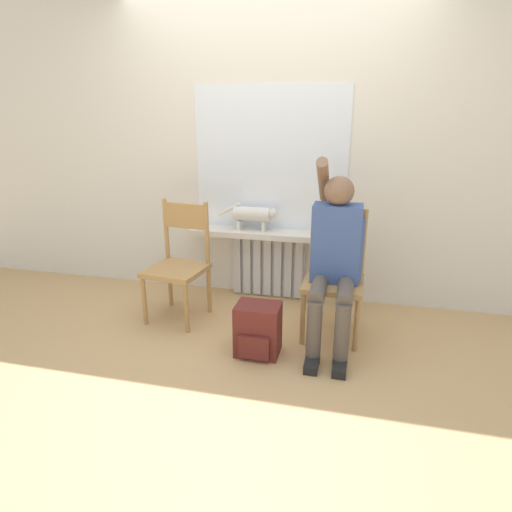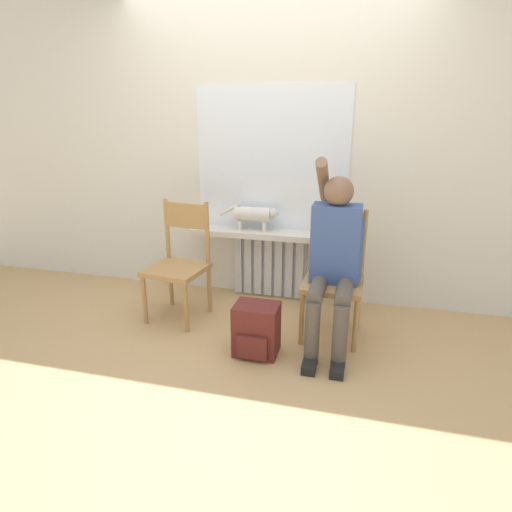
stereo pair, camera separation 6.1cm
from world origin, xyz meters
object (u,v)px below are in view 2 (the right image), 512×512
(chair_left, at_px, (179,262))
(chair_right, at_px, (334,275))
(person, at_px, (334,255))
(backpack, at_px, (256,330))
(cat, at_px, (254,214))

(chair_left, bearing_deg, chair_right, 7.65)
(person, bearing_deg, chair_left, 174.53)
(person, bearing_deg, chair_right, 89.47)
(backpack, bearing_deg, person, 32.80)
(chair_left, xyz_separation_m, cat, (0.48, 0.52, 0.30))
(chair_left, height_order, backpack, chair_left)
(chair_left, bearing_deg, cat, 54.62)
(person, bearing_deg, cat, 139.24)
(person, relative_size, backpack, 3.65)
(person, xyz_separation_m, cat, (-0.74, 0.64, 0.10))
(chair_left, height_order, chair_right, same)
(chair_left, relative_size, chair_right, 1.00)
(chair_right, height_order, backpack, chair_right)
(cat, bearing_deg, person, -40.76)
(cat, bearing_deg, backpack, -74.52)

